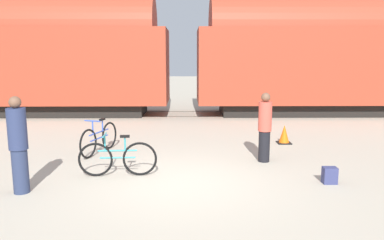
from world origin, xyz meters
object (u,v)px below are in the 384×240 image
Objects in this scene: freight_train at (183,53)px; bicycle_blue at (99,139)px; bicycle_teal at (118,158)px; person_in_red at (265,127)px; person_in_navy at (18,145)px; traffic_cone at (284,135)px; backpack at (330,175)px.

bicycle_blue is at bearing -107.69° from freight_train.
freight_train is at bearing 81.42° from bicycle_teal.
person_in_navy is at bearing 56.74° from person_in_red.
person_in_navy is 3.36× the size of traffic_cone.
backpack is (4.41, -0.54, -0.22)m from bicycle_teal.
traffic_cone is at bearing 90.37° from backpack.
person_in_navy reaches higher than bicycle_teal.
bicycle_blue is 1.02× the size of person_in_red.
person_in_red is at bearing -117.35° from traffic_cone.
bicycle_blue is at bearing 113.52° from bicycle_teal.
bicycle_teal is at bearing 173.00° from backpack.
bicycle_blue is 5.34m from traffic_cone.
bicycle_teal is (-1.31, -8.70, -2.28)m from freight_train.
bicycle_teal is 5.32m from traffic_cone.
bicycle_teal reaches higher than traffic_cone.
freight_train reaches higher than backpack.
freight_train is at bearing 72.31° from bicycle_blue.
person_in_navy is 7.27m from traffic_cone.
person_in_red is 2.04m from backpack.
freight_train reaches higher than bicycle_blue.
person_in_red is at bearing -11.42° from bicycle_blue.
freight_train is 6.91m from traffic_cone.
traffic_cone is (1.00, 1.92, -0.61)m from person_in_red.
bicycle_blue is 5.82m from backpack.
person_in_navy is at bearing -149.29° from bicycle_teal.
traffic_cone is (3.08, -5.69, -2.42)m from freight_train.
bicycle_teal reaches higher than backpack.
freight_train is 9.09m from bicycle_teal.
traffic_cone is (4.39, 3.01, -0.14)m from bicycle_teal.
freight_train is 30.83× the size of person_in_navy.
freight_train is 32.84× the size of bicycle_blue.
backpack is 0.62× the size of traffic_cone.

